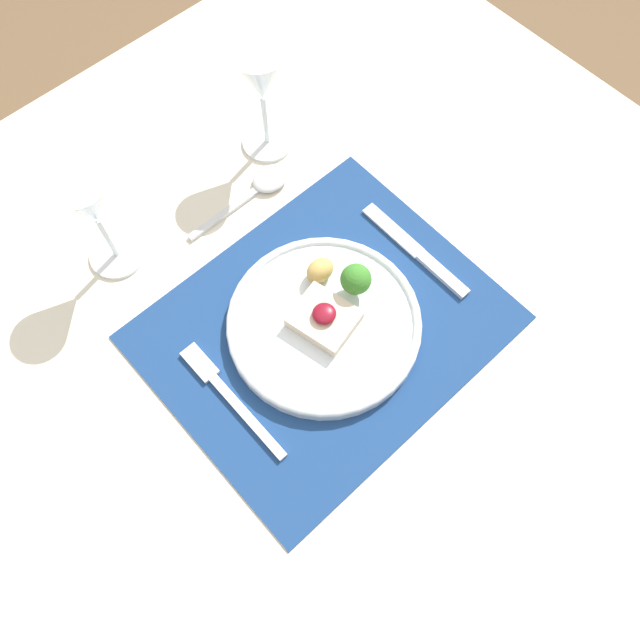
# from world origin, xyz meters

# --- Properties ---
(ground_plane) EXTENTS (8.00, 8.00, 0.00)m
(ground_plane) POSITION_xyz_m (0.00, 0.00, 0.00)
(ground_plane) COLOR brown
(dining_table) EXTENTS (1.26, 1.21, 0.76)m
(dining_table) POSITION_xyz_m (0.00, 0.00, 0.67)
(dining_table) COLOR beige
(dining_table) RESTS_ON ground_plane
(placemat) EXTENTS (0.44, 0.36, 0.00)m
(placemat) POSITION_xyz_m (0.00, 0.00, 0.76)
(placemat) COLOR navy
(placemat) RESTS_ON dining_table
(dinner_plate) EXTENTS (0.26, 0.26, 0.07)m
(dinner_plate) POSITION_xyz_m (-0.00, 0.01, 0.78)
(dinner_plate) COLOR silver
(dinner_plate) RESTS_ON placemat
(fork) EXTENTS (0.02, 0.19, 0.01)m
(fork) POSITION_xyz_m (-0.15, 0.02, 0.77)
(fork) COLOR silver
(fork) RESTS_ON placemat
(knife) EXTENTS (0.02, 0.19, 0.01)m
(knife) POSITION_xyz_m (0.17, -0.01, 0.77)
(knife) COLOR silver
(knife) RESTS_ON placemat
(spoon) EXTENTS (0.18, 0.05, 0.02)m
(spoon) POSITION_xyz_m (0.09, 0.23, 0.77)
(spoon) COLOR silver
(spoon) RESTS_ON dining_table
(wine_glass_near) EXTENTS (0.08, 0.08, 0.18)m
(wine_glass_near) POSITION_xyz_m (0.15, 0.29, 0.89)
(wine_glass_near) COLOR white
(wine_glass_near) RESTS_ON dining_table
(wine_glass_far) EXTENTS (0.08, 0.08, 0.17)m
(wine_glass_far) POSITION_xyz_m (-0.14, 0.28, 0.88)
(wine_glass_far) COLOR white
(wine_glass_far) RESTS_ON dining_table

